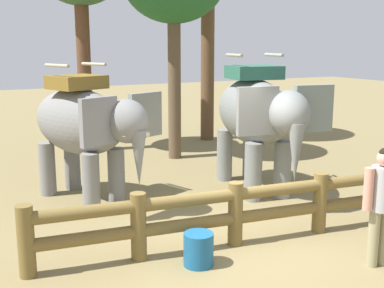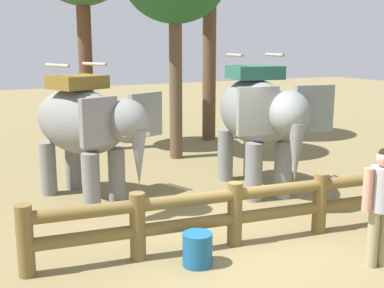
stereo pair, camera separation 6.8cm
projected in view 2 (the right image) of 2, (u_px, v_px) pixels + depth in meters
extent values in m
plane|color=olive|center=(237.00, 246.00, 8.04)|extent=(60.00, 60.00, 0.00)
cylinder|color=brown|center=(25.00, 241.00, 6.92)|extent=(0.24, 0.24, 1.05)
cylinder|color=brown|center=(138.00, 226.00, 7.46)|extent=(0.24, 0.24, 1.05)
cylinder|color=brown|center=(235.00, 214.00, 8.01)|extent=(0.24, 0.24, 1.05)
cylinder|color=brown|center=(320.00, 203.00, 8.55)|extent=(0.24, 0.24, 1.05)
cylinder|color=brown|center=(235.00, 218.00, 8.02)|extent=(6.42, 0.96, 0.20)
cylinder|color=brown|center=(235.00, 195.00, 7.94)|extent=(6.42, 0.96, 0.20)
cylinder|color=slate|center=(117.00, 176.00, 10.10)|extent=(0.34, 0.34, 1.15)
cylinder|color=slate|center=(91.00, 182.00, 9.65)|extent=(0.34, 0.34, 1.15)
cylinder|color=slate|center=(73.00, 163.00, 11.13)|extent=(0.34, 0.34, 1.15)
cylinder|color=slate|center=(48.00, 169.00, 10.68)|extent=(0.34, 0.34, 1.15)
ellipsoid|color=slate|center=(79.00, 121.00, 10.17)|extent=(1.98, 2.82, 1.34)
ellipsoid|color=slate|center=(127.00, 121.00, 9.12)|extent=(0.99, 1.06, 0.82)
cube|color=gray|center=(146.00, 115.00, 9.59)|extent=(0.76, 0.37, 0.86)
cube|color=gray|center=(99.00, 121.00, 8.78)|extent=(0.76, 0.37, 0.86)
cone|color=slate|center=(139.00, 158.00, 9.05)|extent=(0.31, 0.31, 1.05)
cone|color=beige|center=(141.00, 134.00, 9.14)|extent=(0.36, 0.21, 0.15)
cone|color=beige|center=(129.00, 136.00, 8.92)|extent=(0.36, 0.21, 0.15)
cube|color=brown|center=(77.00, 82.00, 10.01)|extent=(1.22, 1.15, 0.27)
cylinder|color=#A59E8C|center=(94.00, 64.00, 10.26)|extent=(0.33, 0.75, 0.07)
cylinder|color=#A59E8C|center=(57.00, 65.00, 9.63)|extent=(0.33, 0.75, 0.07)
cylinder|color=gray|center=(283.00, 170.00, 10.45)|extent=(0.37, 0.37, 1.22)
cylinder|color=gray|center=(254.00, 172.00, 10.26)|extent=(0.37, 0.37, 1.22)
cylinder|color=gray|center=(251.00, 153.00, 11.99)|extent=(0.37, 0.37, 1.22)
cylinder|color=gray|center=(225.00, 155.00, 11.80)|extent=(0.37, 0.37, 1.22)
ellipsoid|color=gray|center=(254.00, 111.00, 10.90)|extent=(1.68, 2.92, 1.42)
ellipsoid|color=gray|center=(289.00, 113.00, 9.34)|extent=(0.93, 1.04, 0.87)
cube|color=gray|center=(314.00, 109.00, 9.60)|extent=(0.82, 0.26, 0.92)
cube|color=gray|center=(258.00, 111.00, 9.27)|extent=(0.82, 0.26, 0.92)
cone|color=gray|center=(296.00, 153.00, 9.18)|extent=(0.33, 0.33, 1.12)
cube|color=#2B6550|center=(255.00, 72.00, 10.72)|extent=(1.18, 1.08, 0.28)
cylinder|color=#A59E8C|center=(275.00, 55.00, 10.78)|extent=(0.21, 0.82, 0.07)
cylinder|color=#A59E8C|center=(235.00, 55.00, 10.52)|extent=(0.21, 0.82, 0.07)
cylinder|color=#9A9169|center=(383.00, 238.00, 7.29)|extent=(0.16, 0.16, 0.85)
cylinder|color=#9A9169|center=(373.00, 239.00, 7.23)|extent=(0.16, 0.16, 0.85)
cylinder|color=#AEAFB4|center=(382.00, 189.00, 7.11)|extent=(0.39, 0.39, 0.65)
cylinder|color=tan|center=(368.00, 189.00, 7.03)|extent=(0.14, 0.14, 0.62)
sphere|color=tan|center=(384.00, 159.00, 7.02)|extent=(0.24, 0.24, 0.24)
cylinder|color=brown|center=(176.00, 85.00, 13.79)|extent=(0.36, 0.36, 4.15)
cylinder|color=brown|center=(209.00, 65.00, 16.41)|extent=(0.45, 0.45, 5.03)
cylinder|color=brown|center=(86.00, 74.00, 14.68)|extent=(0.41, 0.41, 4.65)
cylinder|color=#19598C|center=(197.00, 249.00, 7.31)|extent=(0.45, 0.45, 0.50)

